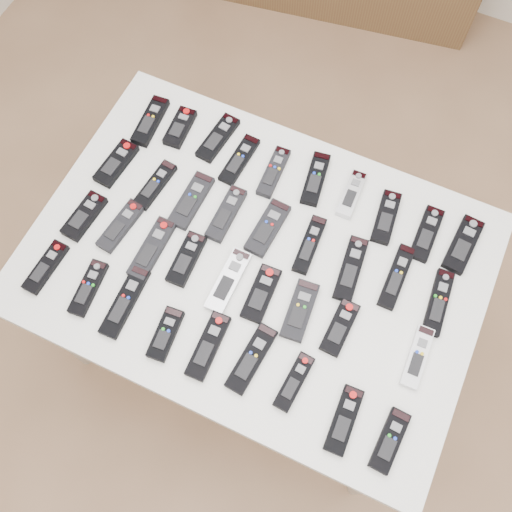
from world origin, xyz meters
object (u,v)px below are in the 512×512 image
at_px(remote_29, 88,288).
at_px(table, 256,267).
at_px(remote_6, 351,194).
at_px(remote_36, 390,441).
at_px(remote_24, 261,293).
at_px(remote_9, 463,245).
at_px(remote_7, 386,217).
at_px(remote_20, 121,226).
at_px(remote_33, 252,358).
at_px(remote_21, 152,249).
at_px(remote_15, 310,245).
at_px(remote_3, 239,160).
at_px(remote_4, 274,172).
at_px(remote_30, 125,302).
at_px(remote_32, 208,346).
at_px(remote_35, 344,420).
at_px(remote_19, 84,216).
at_px(remote_16, 351,269).
at_px(remote_14, 268,228).
at_px(remote_27, 417,357).
at_px(remote_25, 300,310).
at_px(remote_13, 226,214).
at_px(remote_23, 228,281).
at_px(remote_5, 315,179).
at_px(remote_11, 155,185).
at_px(remote_22, 186,259).
at_px(remote_10, 116,163).
at_px(remote_8, 427,234).
at_px(remote_12, 191,200).
at_px(remote_1, 180,127).
at_px(remote_26, 340,327).
at_px(remote_31, 166,334).
at_px(remote_0, 150,121).
at_px(remote_28, 46,267).
at_px(remote_2, 218,138).
at_px(remote_17, 396,277).

bearing_deg(remote_29, table, 30.53).
xyz_separation_m(remote_6, remote_36, (0.33, -0.60, 0.00)).
bearing_deg(remote_24, remote_9, 36.59).
relative_size(remote_7, remote_20, 0.98).
bearing_deg(remote_33, remote_21, 161.84).
bearing_deg(remote_21, remote_15, 26.10).
bearing_deg(remote_3, remote_4, 5.03).
xyz_separation_m(remote_30, remote_32, (0.26, -0.01, 0.00)).
height_order(remote_7, remote_36, same).
xyz_separation_m(remote_35, remote_36, (0.12, 0.00, 0.00)).
height_order(remote_4, remote_19, remote_19).
bearing_deg(remote_6, remote_16, -71.16).
relative_size(table, remote_24, 7.80).
relative_size(remote_4, remote_6, 1.10).
bearing_deg(remote_6, remote_14, -133.16).
distance_m(remote_9, remote_32, 0.76).
bearing_deg(remote_27, remote_25, -179.75).
xyz_separation_m(remote_3, remote_24, (0.24, -0.36, 0.00)).
distance_m(remote_7, remote_32, 0.62).
height_order(remote_25, remote_36, same).
relative_size(remote_13, remote_19, 1.16).
relative_size(remote_16, remote_23, 1.00).
height_order(remote_24, remote_30, same).
distance_m(remote_5, remote_16, 0.30).
distance_m(remote_24, remote_32, 0.20).
distance_m(remote_11, remote_19, 0.22).
bearing_deg(remote_22, remote_10, 148.28).
height_order(remote_8, remote_36, remote_36).
bearing_deg(remote_13, remote_27, -14.60).
bearing_deg(remote_27, remote_11, 167.39).
xyz_separation_m(remote_23, remote_30, (-0.23, -0.17, 0.00)).
relative_size(remote_13, remote_20, 1.05).
relative_size(remote_16, remote_33, 1.01).
relative_size(remote_6, remote_13, 0.87).
bearing_deg(remote_9, remote_33, -122.03).
height_order(remote_7, remote_12, remote_7).
height_order(remote_1, remote_26, remote_1).
height_order(remote_6, remote_16, same).
bearing_deg(remote_31, remote_5, 68.36).
bearing_deg(remote_10, remote_0, 88.89).
relative_size(remote_3, remote_28, 1.10).
bearing_deg(remote_30, remote_14, 52.39).
distance_m(remote_27, remote_31, 0.66).
distance_m(remote_1, remote_30, 0.57).
relative_size(remote_5, remote_22, 1.10).
bearing_deg(remote_36, remote_15, 136.45).
bearing_deg(remote_2, table, -42.64).
bearing_deg(remote_5, remote_25, -81.86).
height_order(remote_17, remote_36, remote_36).
relative_size(remote_4, remote_35, 1.01).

